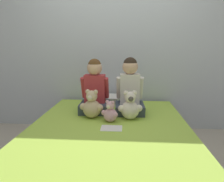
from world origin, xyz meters
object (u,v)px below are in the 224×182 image
Objects in this scene: sign_card at (111,128)px; teddy_bear_held_by_right_child at (130,107)px; pillow_at_headboard at (114,100)px; teddy_bear_between_children at (110,113)px; child_on_left at (95,89)px; teddy_bear_held_by_left_child at (92,106)px; child_on_right at (130,89)px; bed at (109,146)px.

teddy_bear_held_by_right_child is at bearing 57.02° from sign_card.
pillow_at_headboard reaches higher than sign_card.
child_on_left is at bearing 146.97° from teddy_bear_between_children.
teddy_bear_held_by_left_child is at bearing 171.86° from teddy_bear_held_by_right_child.
child_on_right is 0.29m from teddy_bear_held_by_right_child.
teddy_bear_held_by_left_child is 0.43m from teddy_bear_held_by_right_child.
bed is 0.47m from teddy_bear_held_by_right_child.
child_on_right is (0.43, 0.00, 0.01)m from child_on_left.
teddy_bear_held_by_left_child is at bearing -110.01° from pillow_at_headboard.
teddy_bear_held_by_right_child is at bearing -70.83° from pillow_at_headboard.
child_on_left is 3.10× the size of sign_card.
child_on_right is 2.06× the size of teddy_bear_held_by_left_child.
child_on_left is at bearing 144.23° from teddy_bear_held_by_right_child.
child_on_right is 2.07× the size of teddy_bear_held_by_right_child.
child_on_right is at bearing -60.11° from pillow_at_headboard.
teddy_bear_held_by_left_child is at bearing -153.46° from child_on_right.
child_on_left is at bearing 115.00° from bed.
child_on_right reaches higher than teddy_bear_between_children.
pillow_at_headboard is (-0.21, 0.37, -0.24)m from child_on_right.
teddy_bear_between_children is 0.21m from sign_card.
teddy_bear_between_children is at bearing -58.25° from child_on_left.
child_on_right is at bearing 82.82° from teddy_bear_between_children.
bed is 0.24m from sign_card.
child_on_left is at bearing 178.56° from child_on_right.
teddy_bear_held_by_left_child is 0.67× the size of pillow_at_headboard.
teddy_bear_held_by_right_child is at bearing -29.68° from child_on_left.
pillow_at_headboard is at bearing 114.53° from teddy_bear_between_children.
bed is 0.48m from teddy_bear_held_by_left_child.
teddy_bear_held_by_right_child is at bearing 46.79° from bed.
sign_card is (0.03, -0.89, -0.05)m from pillow_at_headboard.
sign_card is at bearing -40.96° from teddy_bear_held_by_left_child.
sign_card is (0.03, -0.19, -0.10)m from teddy_bear_between_children.
pillow_at_headboard is (-0.21, 0.61, -0.08)m from teddy_bear_held_by_right_child.
sign_card is (0.24, -0.53, -0.28)m from child_on_left.
pillow_at_headboard is at bearing 102.67° from teddy_bear_held_by_right_child.
child_on_right is 0.48m from pillow_at_headboard.
teddy_bear_held_by_right_child is 1.39× the size of teddy_bear_between_children.
child_on_right reaches higher than bed.
child_on_left is 1.34× the size of pillow_at_headboard.
child_on_left is at bearing 99.77° from teddy_bear_held_by_left_child.
bed is 0.35m from teddy_bear_between_children.
teddy_bear_held_by_right_child is 0.37m from sign_card.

